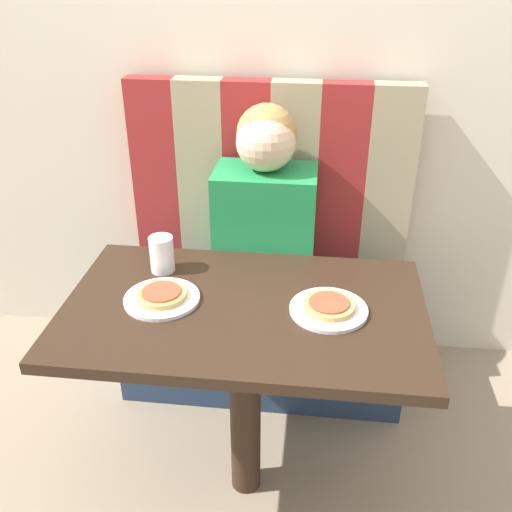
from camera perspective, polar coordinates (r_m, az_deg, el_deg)
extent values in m
plane|color=gray|center=(2.15, -0.99, -21.66)|extent=(12.00, 12.00, 0.00)
cube|color=beige|center=(2.28, 1.86, 19.81)|extent=(7.00, 0.05, 2.60)
cube|color=navy|center=(2.42, 0.82, -7.32)|extent=(1.12, 0.49, 0.46)
cube|color=maroon|center=(2.39, -9.88, 8.33)|extent=(0.19, 0.09, 0.75)
cube|color=tan|center=(2.35, -5.44, 8.23)|extent=(0.19, 0.09, 0.75)
cube|color=maroon|center=(2.32, -0.87, 8.08)|extent=(0.19, 0.09, 0.75)
cube|color=tan|center=(2.30, 3.80, 7.87)|extent=(0.19, 0.09, 0.75)
cube|color=maroon|center=(2.30, 8.50, 7.60)|extent=(0.19, 0.09, 0.75)
cube|color=tan|center=(2.31, 13.16, 7.29)|extent=(0.19, 0.09, 0.75)
cube|color=black|center=(1.65, -1.20, -5.50)|extent=(1.04, 0.64, 0.03)
cylinder|color=black|center=(1.89, -1.08, -14.84)|extent=(0.10, 0.10, 0.71)
cube|color=#1E8447|center=(2.18, 0.91, 2.67)|extent=(0.37, 0.25, 0.48)
sphere|color=beige|center=(2.05, 0.99, 11.36)|extent=(0.21, 0.21, 0.21)
sphere|color=#AD8447|center=(2.07, 1.07, 12.08)|extent=(0.22, 0.22, 0.22)
cylinder|color=white|center=(1.69, -9.39, -4.23)|extent=(0.22, 0.22, 0.01)
cylinder|color=white|center=(1.63, 7.27, -5.34)|extent=(0.22, 0.22, 0.01)
cylinder|color=tan|center=(1.68, -9.43, -3.84)|extent=(0.15, 0.15, 0.02)
cylinder|color=#AD472D|center=(1.67, -9.46, -3.54)|extent=(0.11, 0.11, 0.01)
cylinder|color=tan|center=(1.62, 7.30, -4.94)|extent=(0.15, 0.15, 0.02)
cylinder|color=#AD472D|center=(1.62, 7.32, -4.64)|extent=(0.11, 0.11, 0.01)
cylinder|color=silver|center=(1.81, -9.40, 0.19)|extent=(0.08, 0.08, 0.12)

